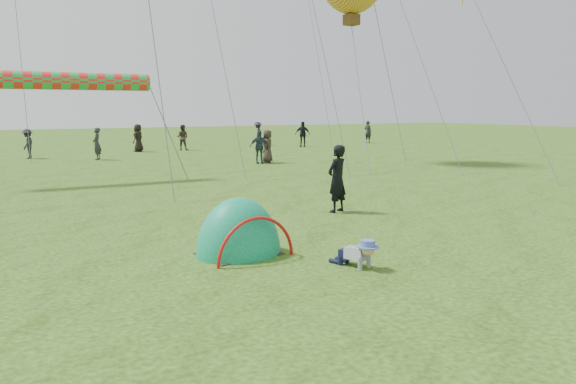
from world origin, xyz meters
TOP-DOWN VIEW (x-y plane):
  - ground at (0.00, 0.00)m, footprint 140.00×140.00m
  - crawling_toddler at (-0.07, -0.57)m, footprint 0.67×0.80m
  - popup_tent at (-1.52, 1.26)m, footprint 1.84×1.59m
  - standing_adult at (2.56, 3.95)m, footprint 0.76×0.63m
  - crowd_person_2 at (14.64, 25.95)m, footprint 1.09×1.00m
  - crowd_person_3 at (-3.15, 25.33)m, footprint 0.94×1.19m
  - crowd_person_4 at (3.33, 27.16)m, footprint 1.00×0.97m
  - crowd_person_6 at (21.36, 27.20)m, footprint 0.58×0.72m
  - crowd_person_7 at (6.18, 27.05)m, footprint 1.02×0.97m
  - crowd_person_8 at (6.60, 16.70)m, footprint 1.02×0.56m
  - crowd_person_9 at (12.60, 28.95)m, footprint 1.09×1.29m
  - crowd_person_10 at (7.15, 16.85)m, footprint 0.93×0.96m
  - crowd_person_12 at (-0.02, 22.69)m, footprint 0.64×0.74m
  - rainbow_tube_kite at (-2.86, 13.70)m, footprint 6.39×0.64m

SIDE VIEW (x-z plane):
  - ground at x=0.00m, z-range 0.00..0.00m
  - popup_tent at x=-1.52m, z-range -1.09..1.09m
  - crawling_toddler at x=-0.07m, z-range 0.00..0.53m
  - crowd_person_3 at x=-3.15m, z-range 0.00..1.61m
  - crowd_person_8 at x=6.60m, z-range 0.00..1.65m
  - crowd_person_7 at x=6.18m, z-range 0.00..1.66m
  - crowd_person_10 at x=7.15m, z-range 0.00..1.66m
  - crowd_person_12 at x=-0.02m, z-range 0.00..1.71m
  - crowd_person_6 at x=21.36m, z-range 0.00..1.72m
  - crowd_person_9 at x=12.60m, z-range 0.00..1.73m
  - crowd_person_4 at x=3.33m, z-range 0.00..1.73m
  - crowd_person_2 at x=14.64m, z-range 0.00..1.79m
  - standing_adult at x=2.56m, z-range 0.00..1.79m
  - rainbow_tube_kite at x=-2.86m, z-range 3.39..4.03m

